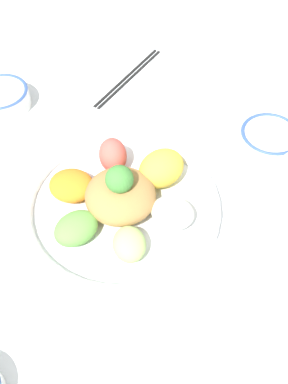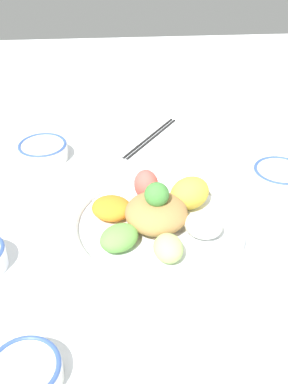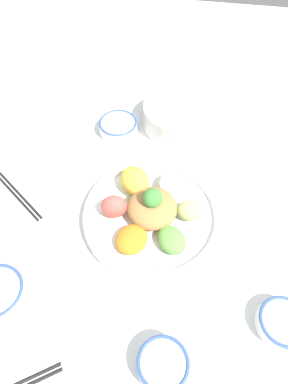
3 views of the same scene
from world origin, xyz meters
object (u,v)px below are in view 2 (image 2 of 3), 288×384
(sauce_bowl_dark, at_px, (25,373))
(chopsticks_pair_near, at_px, (151,137))
(rice_bowl_blue, at_px, (43,151))
(sauce_bowl_red, at_px, (279,175))
(salad_platter, at_px, (157,221))

(sauce_bowl_dark, bearing_deg, chopsticks_pair_near, 71.06)
(rice_bowl_blue, xyz_separation_m, sauce_bowl_dark, (0.04, -0.59, -0.00))
(sauce_bowl_red, distance_m, rice_bowl_blue, 0.55)
(sauce_bowl_red, bearing_deg, rice_bowl_blue, 164.83)
(salad_platter, bearing_deg, rice_bowl_blue, 130.52)
(rice_bowl_blue, relative_size, sauce_bowl_dark, 1.14)
(sauce_bowl_dark, relative_size, chopsticks_pair_near, 0.49)
(rice_bowl_blue, relative_size, chopsticks_pair_near, 0.56)
(sauce_bowl_red, height_order, sauce_bowl_dark, sauce_bowl_red)
(sauce_bowl_dark, bearing_deg, sauce_bowl_red, 41.73)
(salad_platter, relative_size, sauce_bowl_dark, 3.33)
(sauce_bowl_red, bearing_deg, sauce_bowl_dark, -138.27)
(salad_platter, distance_m, rice_bowl_blue, 0.38)
(sauce_bowl_red, bearing_deg, chopsticks_pair_near, 139.66)
(sauce_bowl_red, relative_size, sauce_bowl_dark, 1.13)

